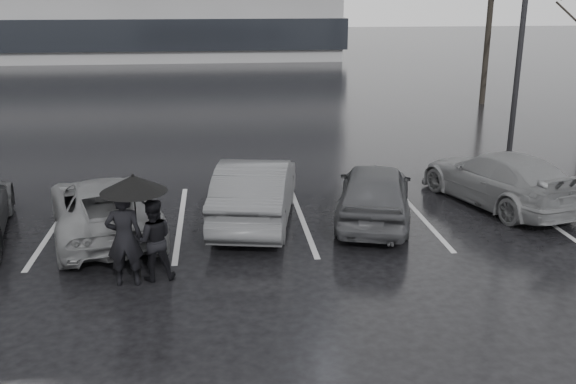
# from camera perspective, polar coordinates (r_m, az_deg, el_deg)

# --- Properties ---
(ground) EXTENTS (160.00, 160.00, 0.00)m
(ground) POSITION_cam_1_polar(r_m,az_deg,el_deg) (12.68, -0.04, -6.13)
(ground) COLOR black
(ground) RESTS_ON ground
(car_main) EXTENTS (2.63, 4.31, 1.37)m
(car_main) POSITION_cam_1_polar(r_m,az_deg,el_deg) (14.73, 7.69, -0.00)
(car_main) COLOR black
(car_main) RESTS_ON ground
(car_west_a) EXTENTS (2.32, 4.67, 1.47)m
(car_west_a) POSITION_cam_1_polar(r_m,az_deg,el_deg) (14.58, -2.89, 0.15)
(car_west_a) COLOR #2D2D30
(car_west_a) RESTS_ON ground
(car_west_b) EXTENTS (3.15, 4.92, 1.26)m
(car_west_b) POSITION_cam_1_polar(r_m,az_deg,el_deg) (14.36, -16.03, -1.25)
(car_west_b) COLOR #48484A
(car_west_b) RESTS_ON ground
(car_east) EXTENTS (3.14, 4.90, 1.32)m
(car_east) POSITION_cam_1_polar(r_m,az_deg,el_deg) (16.57, 18.25, 1.15)
(car_east) COLOR #48484A
(car_east) RESTS_ON ground
(pedestrian_left) EXTENTS (0.65, 0.43, 1.78)m
(pedestrian_left) POSITION_cam_1_polar(r_m,az_deg,el_deg) (11.73, -14.34, -4.02)
(pedestrian_left) COLOR black
(pedestrian_left) RESTS_ON ground
(pedestrian_right) EXTENTS (0.83, 0.69, 1.54)m
(pedestrian_right) POSITION_cam_1_polar(r_m,az_deg,el_deg) (11.88, -11.90, -4.18)
(pedestrian_right) COLOR black
(pedestrian_right) RESTS_ON ground
(umbrella) EXTENTS (1.18, 1.18, 2.01)m
(umbrella) POSITION_cam_1_polar(r_m,az_deg,el_deg) (11.61, -13.59, 0.72)
(umbrella) COLOR black
(umbrella) RESTS_ON ground
(lamp_post) EXTENTS (0.52, 0.52, 9.53)m
(lamp_post) POSITION_cam_1_polar(r_m,az_deg,el_deg) (20.61, 20.22, 14.51)
(lamp_post) COLOR gray
(lamp_post) RESTS_ON ground
(stall_stripes) EXTENTS (19.72, 5.00, 0.00)m
(stall_stripes) POSITION_cam_1_polar(r_m,az_deg,el_deg) (14.94, -4.16, -2.41)
(stall_stripes) COLOR #A6A6A8
(stall_stripes) RESTS_ON ground
(tree_north) EXTENTS (0.26, 0.26, 8.50)m
(tree_north) POSITION_cam_1_polar(r_m,az_deg,el_deg) (31.07, 17.54, 15.25)
(tree_north) COLOR black
(tree_north) RESTS_ON ground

